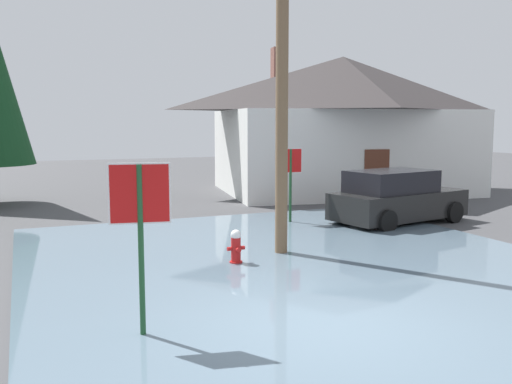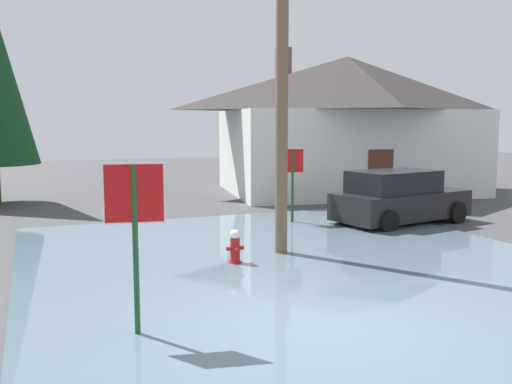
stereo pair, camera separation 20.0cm
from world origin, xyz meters
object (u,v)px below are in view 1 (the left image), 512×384
object	(u,v)px
stop_sign_near	(140,213)
house	(342,122)
parked_car	(396,198)
utility_pole	(282,42)
fire_hydrant	(236,248)
stop_sign_far	(290,170)

from	to	relation	value
stop_sign_near	house	xyz separation A→B (m)	(11.47, 13.71, 1.22)
parked_car	utility_pole	bearing A→B (deg)	-154.16
stop_sign_near	fire_hydrant	bearing A→B (deg)	51.47
fire_hydrant	parked_car	bearing A→B (deg)	24.89
stop_sign_far	stop_sign_near	bearing A→B (deg)	-128.74
utility_pole	parked_car	size ratio (longest dim) A/B	2.04
stop_sign_far	house	size ratio (longest dim) A/B	0.19
stop_sign_far	house	distance (m)	8.59
utility_pole	house	xyz separation A→B (m)	(7.54, 9.89, -1.75)
fire_hydrant	stop_sign_far	size ratio (longest dim) A/B	0.34
stop_sign_near	parked_car	world-z (taller)	stop_sign_near
stop_sign_far	house	world-z (taller)	house
fire_hydrant	parked_car	distance (m)	6.87
house	parked_car	world-z (taller)	house
house	utility_pole	bearing A→B (deg)	-127.33
stop_sign_near	fire_hydrant	size ratio (longest dim) A/B	3.21
parked_car	house	bearing A→B (deg)	70.83
stop_sign_far	parked_car	distance (m)	3.30
fire_hydrant	utility_pole	bearing A→B (deg)	21.10
utility_pole	house	size ratio (longest dim) A/B	0.78
stop_sign_far	house	xyz separation A→B (m)	(5.59, 6.37, 1.40)
stop_sign_far	fire_hydrant	bearing A→B (deg)	-128.91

